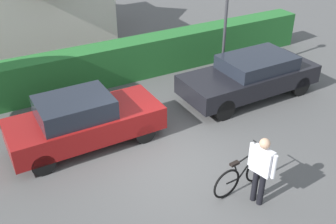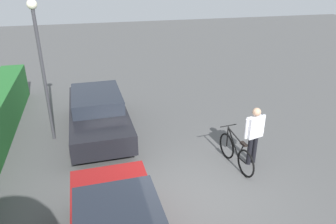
% 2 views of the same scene
% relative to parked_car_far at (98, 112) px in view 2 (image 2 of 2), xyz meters
% --- Properties ---
extents(ground_plane, '(60.00, 60.00, 0.00)m').
position_rel_parked_car_far_xyz_m(ground_plane, '(-4.06, -1.97, -0.73)').
color(ground_plane, '#505050').
extents(parked_car_far, '(4.57, 1.81, 1.36)m').
position_rel_parked_car_far_xyz_m(parked_car_far, '(0.00, 0.00, 0.00)').
color(parked_car_far, black).
rests_on(parked_car_far, ground).
extents(bicycle, '(1.71, 0.50, 1.04)m').
position_rel_parked_car_far_xyz_m(bicycle, '(-3.04, -3.47, -0.33)').
color(bicycle, black).
rests_on(bicycle, ground).
extents(person_rider, '(0.31, 0.66, 1.68)m').
position_rel_parked_car_far_xyz_m(person_rider, '(-3.02, -3.97, 0.26)').
color(person_rider, black).
rests_on(person_rider, ground).
extents(street_lamp, '(0.28, 0.28, 4.27)m').
position_rel_parked_car_far_xyz_m(street_lamp, '(-0.05, 1.46, 2.02)').
color(street_lamp, '#38383D').
rests_on(street_lamp, ground).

